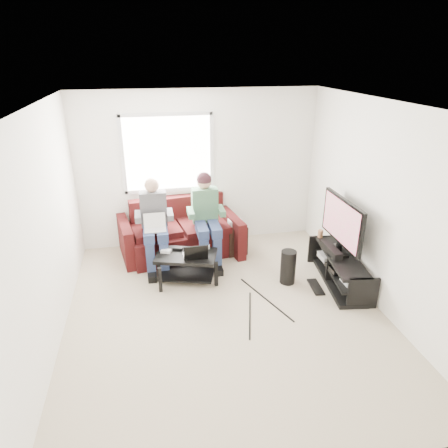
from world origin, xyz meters
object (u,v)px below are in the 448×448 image
(sofa, at_px, (180,235))
(tv, at_px, (342,223))
(tv_stand, at_px, (340,270))
(end_table, at_px, (235,238))
(coffee_table, at_px, (186,261))
(subwoofer, at_px, (288,267))

(sofa, xyz_separation_m, tv, (2.17, -1.32, 0.58))
(tv_stand, xyz_separation_m, end_table, (-1.27, 1.24, 0.06))
(sofa, xyz_separation_m, coffee_table, (0.01, -0.91, -0.01))
(tv_stand, xyz_separation_m, tv, (-0.00, 0.10, 0.71))
(tv_stand, height_order, subwoofer, subwoofer)
(tv_stand, distance_m, subwoofer, 0.75)
(sofa, bearing_deg, tv, -31.24)
(tv, bearing_deg, end_table, 138.18)
(tv, xyz_separation_m, subwoofer, (-0.73, 0.06, -0.66))
(subwoofer, xyz_separation_m, end_table, (-0.54, 1.08, 0.01))
(coffee_table, bearing_deg, tv, -10.58)
(sofa, distance_m, subwoofer, 1.91)
(sofa, relative_size, tv, 1.85)
(coffee_table, distance_m, subwoofer, 1.48)
(coffee_table, height_order, tv_stand, tv_stand)
(tv_stand, bearing_deg, tv, 91.47)
(end_table, bearing_deg, tv, -41.82)
(sofa, bearing_deg, tv_stand, -33.10)
(subwoofer, distance_m, end_table, 1.21)
(sofa, distance_m, coffee_table, 0.91)
(tv_stand, height_order, end_table, end_table)
(coffee_table, bearing_deg, end_table, 39.47)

